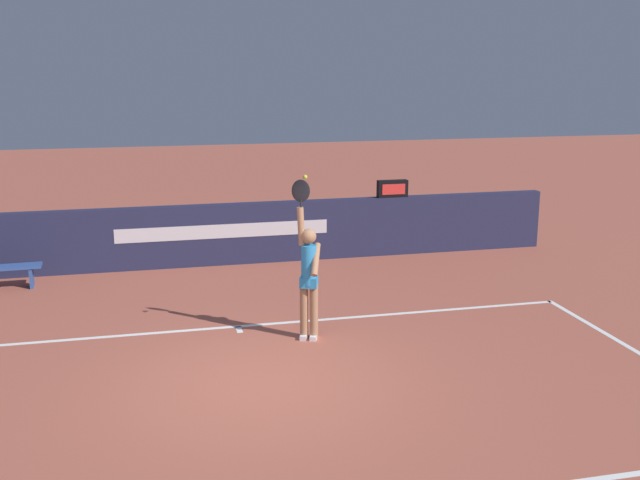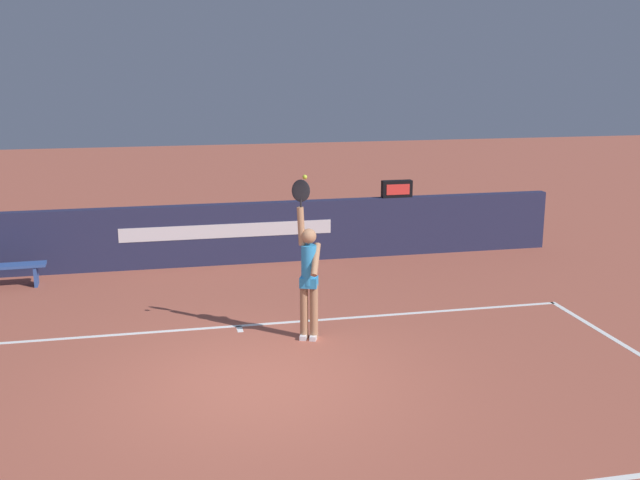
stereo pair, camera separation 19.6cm
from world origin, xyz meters
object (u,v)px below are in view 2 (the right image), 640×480
(speed_display, at_px, (397,189))
(tennis_player, at_px, (309,274))
(tennis_ball, at_px, (305,177))
(courtside_bench_near, at_px, (0,270))

(speed_display, distance_m, tennis_player, 5.58)
(tennis_ball, relative_size, courtside_bench_near, 0.04)
(tennis_player, height_order, courtside_bench_near, tennis_player)
(tennis_ball, bearing_deg, courtside_bench_near, 141.40)
(speed_display, xyz_separation_m, tennis_ball, (-3.03, -4.94, 1.09))
(speed_display, distance_m, tennis_ball, 5.90)
(speed_display, xyz_separation_m, courtside_bench_near, (-8.16, -0.85, -1.14))
(speed_display, distance_m, courtside_bench_near, 8.28)
(speed_display, bearing_deg, courtside_bench_near, -174.02)
(speed_display, relative_size, courtside_bench_near, 0.40)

